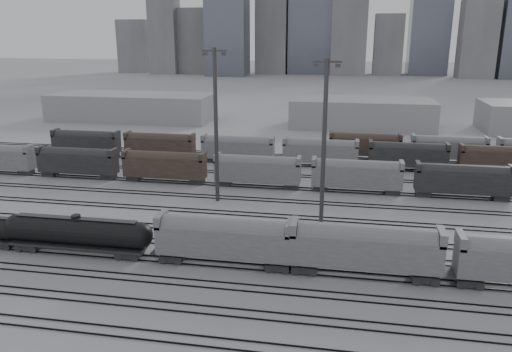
% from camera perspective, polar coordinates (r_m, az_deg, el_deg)
% --- Properties ---
extents(ground, '(900.00, 900.00, 0.00)m').
position_cam_1_polar(ground, '(57.07, 3.43, -11.12)').
color(ground, '#BCBCC1').
rests_on(ground, ground).
extents(tracks, '(220.00, 71.50, 0.16)m').
position_cam_1_polar(tracks, '(72.98, 5.12, -4.87)').
color(tracks, black).
rests_on(tracks, ground).
extents(tank_car_b, '(19.20, 3.20, 4.74)m').
position_cam_1_polar(tank_car_b, '(64.65, -19.73, -6.07)').
color(tank_car_b, black).
rests_on(tank_car_b, ground).
extents(hopper_car_a, '(15.82, 3.14, 5.66)m').
position_cam_1_polar(hopper_car_a, '(57.69, -3.66, -6.99)').
color(hopper_car_a, black).
rests_on(hopper_car_a, ground).
extents(hopper_car_b, '(16.37, 3.25, 5.85)m').
position_cam_1_polar(hopper_car_b, '(56.20, 12.36, -7.86)').
color(hopper_car_b, black).
rests_on(hopper_car_b, ground).
extents(light_mast_b, '(3.84, 0.61, 24.01)m').
position_cam_1_polar(light_mast_b, '(77.66, -4.61, 6.12)').
color(light_mast_b, '#3C3D3F').
rests_on(light_mast_b, ground).
extents(light_mast_c, '(3.68, 0.59, 23.01)m').
position_cam_1_polar(light_mast_c, '(66.53, 7.78, 3.89)').
color(light_mast_c, '#3C3D3F').
rests_on(light_mast_c, ground).
extents(bg_string_near, '(151.00, 3.00, 5.60)m').
position_cam_1_polar(bg_string_near, '(85.71, 11.42, -0.03)').
color(bg_string_near, gray).
rests_on(bg_string_near, ground).
extents(bg_string_mid, '(151.00, 3.00, 5.60)m').
position_cam_1_polar(bg_string_mid, '(101.91, 16.95, 2.14)').
color(bg_string_mid, black).
rests_on(bg_string_mid, ground).
extents(bg_string_far, '(66.00, 3.00, 5.60)m').
position_cam_1_polar(bg_string_far, '(112.95, 25.36, 2.59)').
color(bg_string_far, '#4D3B31').
rests_on(bg_string_far, ground).
extents(warehouse_left, '(50.00, 18.00, 8.00)m').
position_cam_1_polar(warehouse_left, '(161.18, -13.99, 7.68)').
color(warehouse_left, '#9C9C9F').
rests_on(warehouse_left, ground).
extents(warehouse_mid, '(40.00, 18.00, 8.00)m').
position_cam_1_polar(warehouse_mid, '(147.19, 11.95, 7.06)').
color(warehouse_mid, '#9C9C9F').
rests_on(warehouse_mid, ground).
extents(skyline, '(316.00, 22.40, 95.00)m').
position_cam_1_polar(skyline, '(330.64, 11.75, 17.19)').
color(skyline, gray).
rests_on(skyline, ground).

